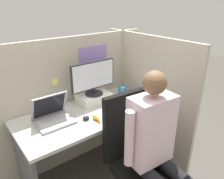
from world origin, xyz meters
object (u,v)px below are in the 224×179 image
at_px(paper_box, 94,98).
at_px(office_chair, 138,155).
at_px(monitor, 93,77).
at_px(carrot_toy, 98,119).
at_px(coffee_mug, 123,90).
at_px(stapler, 133,94).
at_px(laptop, 53,117).
at_px(person, 156,143).

xyz_separation_m(paper_box, office_chair, (-0.04, -0.70, -0.27)).
height_order(paper_box, monitor, monitor).
distance_m(paper_box, carrot_toy, 0.40).
xyz_separation_m(paper_box, coffee_mug, (0.36, -0.03, 0.00)).
height_order(stapler, office_chair, office_chair).
relative_size(laptop, carrot_toy, 2.32).
bearing_deg(laptop, office_chair, -51.53).
relative_size(carrot_toy, office_chair, 0.13).
distance_m(stapler, person, 0.84).
bearing_deg(laptop, carrot_toy, -38.02).
bearing_deg(stapler, laptop, 177.24).
distance_m(monitor, laptop, 0.56).
relative_size(monitor, office_chair, 0.47).
bearing_deg(laptop, person, -57.39).
height_order(monitor, laptop, monitor).
xyz_separation_m(carrot_toy, office_chair, (0.16, -0.35, -0.25)).
relative_size(laptop, stapler, 2.21).
xyz_separation_m(stapler, coffee_mug, (-0.05, 0.12, 0.02)).
distance_m(laptop, person, 0.90).
distance_m(paper_box, stapler, 0.44).
relative_size(monitor, carrot_toy, 3.64).
distance_m(laptop, coffee_mug, 0.87).
bearing_deg(monitor, office_chair, -92.85).
xyz_separation_m(monitor, carrot_toy, (-0.19, -0.35, -0.25)).
distance_m(paper_box, office_chair, 0.75).
bearing_deg(paper_box, office_chair, -92.86).
xyz_separation_m(monitor, person, (-0.02, -0.87, -0.28)).
height_order(stapler, coffee_mug, coffee_mug).
height_order(office_chair, person, person).
xyz_separation_m(laptop, person, (0.49, -0.76, -0.06)).
xyz_separation_m(monitor, stapler, (0.41, -0.15, -0.24)).
relative_size(stapler, coffee_mug, 1.51).
xyz_separation_m(laptop, coffee_mug, (0.87, 0.07, -0.00)).
bearing_deg(coffee_mug, stapler, -67.57).
bearing_deg(laptop, paper_box, 11.88).
height_order(laptop, person, person).
xyz_separation_m(stapler, office_chair, (-0.45, -0.55, -0.25)).
xyz_separation_m(carrot_toy, person, (0.17, -0.52, -0.03)).
relative_size(paper_box, laptop, 1.06).
height_order(carrot_toy, office_chair, office_chair).
height_order(office_chair, coffee_mug, office_chair).
xyz_separation_m(paper_box, carrot_toy, (-0.19, -0.35, -0.02)).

